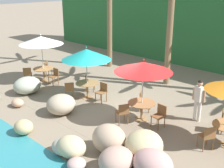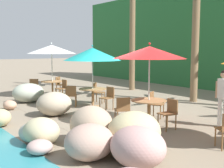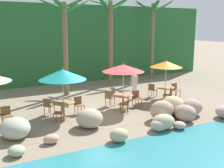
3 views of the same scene
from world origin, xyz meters
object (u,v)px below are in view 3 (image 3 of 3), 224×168
at_px(chair_red_inland, 109,97).
at_px(dining_table_orange, 165,89).
at_px(chair_orange_seaward, 175,89).
at_px(waiter_in_white, 134,83).
at_px(dining_table_teal, 64,105).
at_px(chair_white_seaward, 6,114).
at_px(umbrella_teal, 63,74).
at_px(chair_red_left, 126,103).
at_px(palm_tree_fourth, 153,27).
at_px(dining_table_red, 123,97).
at_px(chair_red_seaward, 136,97).
at_px(chair_orange_left, 169,94).
at_px(chair_orange_inland, 152,89).
at_px(umbrella_red, 123,68).
at_px(chair_teal_left, 60,112).
at_px(chair_teal_seaward, 79,104).
at_px(palm_tree_second, 65,31).
at_px(palm_tree_third, 110,29).
at_px(chair_teal_inland, 48,105).
at_px(umbrella_orange, 166,64).

distance_m(chair_red_inland, dining_table_orange, 3.73).
distance_m(chair_red_inland, chair_orange_seaward, 4.58).
bearing_deg(waiter_in_white, dining_table_teal, -164.63).
height_order(chair_white_seaward, umbrella_teal, umbrella_teal).
height_order(chair_red_left, palm_tree_fourth, palm_tree_fourth).
height_order(dining_table_red, dining_table_orange, same).
distance_m(chair_white_seaward, palm_tree_fourth, 14.71).
bearing_deg(chair_red_seaward, chair_orange_seaward, 10.21).
height_order(dining_table_red, chair_orange_left, chair_orange_left).
xyz_separation_m(dining_table_teal, chair_orange_inland, (6.13, 1.16, -0.10)).
relative_size(chair_white_seaward, chair_orange_left, 1.00).
xyz_separation_m(umbrella_red, chair_orange_left, (2.89, -0.27, -1.69)).
bearing_deg(chair_teal_left, dining_table_orange, 9.55).
bearing_deg(chair_teal_seaward, chair_orange_inland, 10.82).
distance_m(chair_teal_left, dining_table_orange, 7.07).
height_order(chair_red_left, palm_tree_second, palm_tree_second).
height_order(chair_red_inland, palm_tree_third, palm_tree_third).
xyz_separation_m(chair_white_seaward, chair_teal_inland, (2.06, 0.57, 0.00)).
bearing_deg(chair_red_seaward, chair_teal_left, -171.69).
xyz_separation_m(dining_table_red, palm_tree_fourth, (6.69, 6.63, 3.69)).
bearing_deg(palm_tree_fourth, chair_teal_seaward, -145.09).
height_order(chair_red_inland, waiter_in_white, waiter_in_white).
xyz_separation_m(umbrella_red, chair_orange_seaward, (4.11, 0.59, -1.69)).
height_order(chair_white_seaward, dining_table_orange, chair_white_seaward).
height_order(chair_teal_inland, dining_table_orange, chair_teal_inland).
bearing_deg(chair_teal_left, chair_red_left, -2.30).
xyz_separation_m(chair_red_left, chair_orange_inland, (3.13, 2.05, 0.00)).
distance_m(umbrella_teal, dining_table_orange, 6.74).
height_order(chair_teal_inland, chair_red_seaward, same).
height_order(chair_teal_seaward, chair_orange_inland, same).
height_order(chair_red_left, waiter_in_white, waiter_in_white).
xyz_separation_m(dining_table_teal, chair_orange_left, (6.19, -0.35, -0.10)).
bearing_deg(chair_red_left, chair_white_seaward, 170.66).
height_order(chair_red_seaward, umbrella_orange, umbrella_orange).
bearing_deg(chair_orange_inland, palm_tree_third, 95.28).
relative_size(umbrella_teal, dining_table_orange, 2.24).
bearing_deg(dining_table_red, chair_orange_inland, 23.81).
bearing_deg(palm_tree_fourth, chair_red_seaward, -131.39).
bearing_deg(chair_teal_left, waiter_in_white, 21.51).
distance_m(chair_teal_left, umbrella_orange, 7.25).
bearing_deg(palm_tree_second, chair_red_inland, -71.34).
relative_size(palm_tree_second, waiter_in_white, 3.54).
xyz_separation_m(chair_teal_seaward, chair_red_inland, (1.99, 0.48, 0.00)).
bearing_deg(dining_table_orange, umbrella_red, -171.13).
bearing_deg(palm_tree_second, waiter_in_white, -40.90).
height_order(umbrella_teal, chair_orange_seaward, umbrella_teal).
xyz_separation_m(palm_tree_second, palm_tree_fourth, (8.38, 2.31, 0.23)).
bearing_deg(chair_white_seaward, waiter_in_white, 9.83).
bearing_deg(waiter_in_white, chair_red_inland, -160.94).
relative_size(chair_white_seaward, chair_orange_seaward, 1.00).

